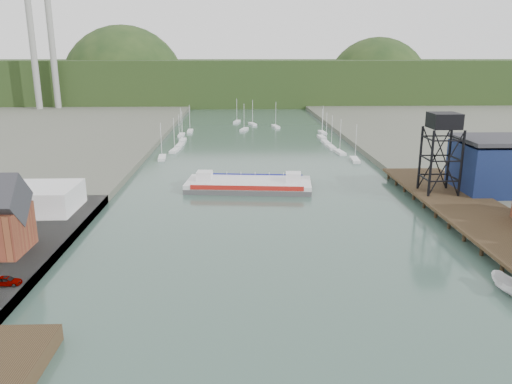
{
  "coord_description": "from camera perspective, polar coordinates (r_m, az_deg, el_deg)",
  "views": [
    {
      "loc": [
        -5.24,
        -38.44,
        29.04
      ],
      "look_at": [
        -2.11,
        52.5,
        4.0
      ],
      "focal_mm": 35.0,
      "sensor_mm": 36.0,
      "label": 1
    }
  ],
  "objects": [
    {
      "name": "smokestacks",
      "position": [
        289.07,
        -23.14,
        14.39
      ],
      "size": [
        11.2,
        8.2,
        60.0
      ],
      "color": "gray",
      "rests_on": "ground"
    },
    {
      "name": "lift_tower",
      "position": [
        105.35,
        20.67,
        7.1
      ],
      "size": [
        6.5,
        6.5,
        16.0
      ],
      "color": "black",
      "rests_on": "east_pier"
    },
    {
      "name": "white_shed",
      "position": [
        99.79,
        -24.75,
        -0.68
      ],
      "size": [
        18.0,
        12.0,
        4.5
      ],
      "primitive_type": "cube",
      "color": "silver",
      "rests_on": "west_quay"
    },
    {
      "name": "blue_shed",
      "position": [
        115.0,
        26.82,
        2.7
      ],
      "size": [
        20.5,
        14.5,
        11.3
      ],
      "color": "#0C1538",
      "rests_on": "east_land"
    },
    {
      "name": "motorboat",
      "position": [
        71.05,
        26.8,
        -9.51
      ],
      "size": [
        2.68,
        5.99,
        2.25
      ],
      "primitive_type": "imported",
      "rotation": [
        0.0,
        0.0,
        0.08
      ],
      "color": "silver",
      "rests_on": "ground"
    },
    {
      "name": "distant_hills",
      "position": [
        340.31,
        -1.8,
        12.23
      ],
      "size": [
        500.0,
        120.0,
        80.0
      ],
      "color": "black",
      "rests_on": "ground"
    },
    {
      "name": "chain_ferry",
      "position": [
        111.41,
        -0.84,
        0.88
      ],
      "size": [
        28.51,
        13.62,
        3.97
      ],
      "rotation": [
        0.0,
        0.0,
        -0.1
      ],
      "color": "#464749",
      "rests_on": "ground"
    },
    {
      "name": "car_west_a",
      "position": [
        69.57,
        -26.58,
        -9.04
      ],
      "size": [
        3.54,
        1.54,
        1.19
      ],
      "primitive_type": "imported",
      "rotation": [
        0.0,
        0.0,
        1.53
      ],
      "color": "#999999",
      "rests_on": "west_quay"
    },
    {
      "name": "east_pier",
      "position": [
        97.38,
        23.85,
        -2.15
      ],
      "size": [
        14.0,
        70.0,
        2.45
      ],
      "color": "black",
      "rests_on": "ground"
    },
    {
      "name": "marina_sailboats",
      "position": [
        179.29,
        -0.25,
        6.18
      ],
      "size": [
        57.71,
        92.65,
        0.9
      ],
      "color": "silver",
      "rests_on": "ground"
    }
  ]
}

